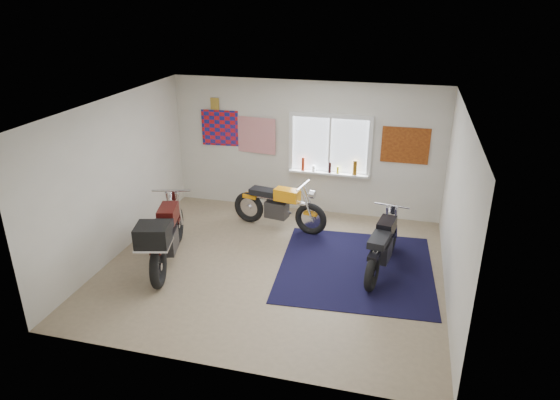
% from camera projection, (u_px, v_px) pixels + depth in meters
% --- Properties ---
extents(ground, '(5.50, 5.50, 0.00)m').
position_uv_depth(ground, '(273.00, 267.00, 8.34)').
color(ground, '#9E896B').
rests_on(ground, ground).
extents(room_shell, '(5.50, 5.50, 5.50)m').
position_uv_depth(room_shell, '(273.00, 175.00, 7.71)').
color(room_shell, white).
rests_on(room_shell, ground).
extents(navy_rug, '(2.66, 2.76, 0.01)m').
position_uv_depth(navy_rug, '(356.00, 268.00, 8.31)').
color(navy_rug, black).
rests_on(navy_rug, ground).
extents(window_assembly, '(1.66, 0.17, 1.26)m').
position_uv_depth(window_assembly, '(330.00, 149.00, 9.91)').
color(window_assembly, white).
rests_on(window_assembly, room_shell).
extents(oil_bottles, '(1.13, 0.09, 0.30)m').
position_uv_depth(oil_bottles, '(333.00, 167.00, 9.95)').
color(oil_bottles, '#992E16').
rests_on(oil_bottles, window_assembly).
extents(flag_display, '(1.60, 0.10, 1.17)m').
position_uv_depth(flag_display, '(215.00, 104.00, 10.17)').
color(flag_display, red).
rests_on(flag_display, room_shell).
extents(triumph_poster, '(0.90, 0.03, 0.70)m').
position_uv_depth(triumph_poster, '(405.00, 145.00, 9.51)').
color(triumph_poster, '#A54C14').
rests_on(triumph_poster, room_shell).
extents(yellow_triumph, '(1.94, 0.61, 0.98)m').
position_uv_depth(yellow_triumph, '(279.00, 207.00, 9.59)').
color(yellow_triumph, black).
rests_on(yellow_triumph, ground).
extents(black_chrome_bike, '(0.60, 1.91, 0.98)m').
position_uv_depth(black_chrome_bike, '(382.00, 246.00, 8.10)').
color(black_chrome_bike, black).
rests_on(black_chrome_bike, navy_rug).
extents(maroon_tourer, '(0.97, 2.19, 1.12)m').
position_uv_depth(maroon_tourer, '(165.00, 236.00, 8.11)').
color(maroon_tourer, black).
rests_on(maroon_tourer, ground).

